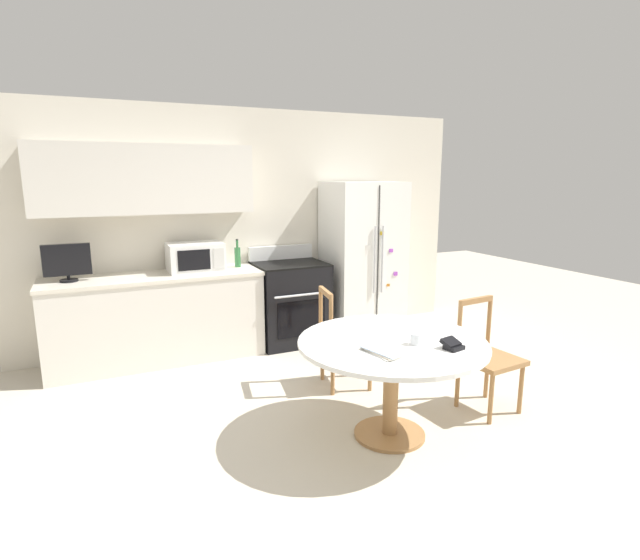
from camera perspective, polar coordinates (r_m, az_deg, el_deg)
ground_plane at (r=3.82m, az=5.51°, el=-17.64°), size 14.00×14.00×0.00m
back_wall at (r=5.64m, az=-10.54°, el=7.24°), size 5.20×0.44×2.60m
kitchen_counter at (r=5.36m, az=-18.13°, el=-4.17°), size 2.12×0.64×0.90m
refrigerator at (r=5.95m, az=4.88°, el=2.40°), size 0.85×0.72×1.81m
oven_range at (r=5.67m, az=-3.41°, el=-2.54°), size 0.77×0.68×1.08m
microwave at (r=5.35m, az=-14.07°, el=2.58°), size 0.55×0.40×0.29m
countertop_tv at (r=5.21m, az=-26.95°, el=1.91°), size 0.41×0.16×0.36m
counter_bottle at (r=5.49m, az=-9.40°, el=2.68°), size 0.06×0.06×0.31m
dining_table at (r=3.63m, az=8.21°, el=-8.68°), size 1.34×1.34×0.73m
dining_chair_right at (r=4.28m, az=18.63°, el=-8.46°), size 0.46×0.46×0.90m
dining_chair_far at (r=4.50m, az=2.61°, el=-6.82°), size 0.49×0.49×0.90m
candle_glass at (r=3.52m, az=10.88°, el=-6.71°), size 0.08×0.08×0.08m
wallet at (r=3.49m, az=14.88°, el=-7.19°), size 0.14×0.15×0.07m
mail_stack at (r=3.35m, az=7.67°, el=-7.97°), size 0.28×0.34×0.02m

